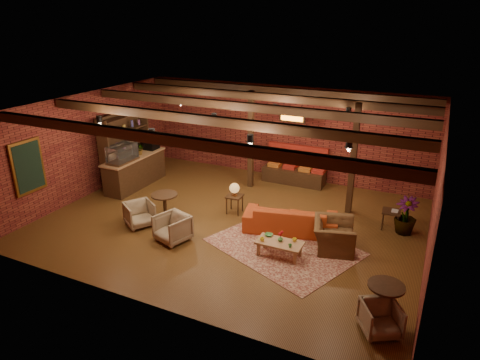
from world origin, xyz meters
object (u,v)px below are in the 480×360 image
at_px(side_table_book, 391,212).
at_px(armchair_far, 381,317).
at_px(round_table_left, 165,202).
at_px(coffee_table, 279,243).
at_px(round_table_right, 385,297).
at_px(armchair_a, 139,213).
at_px(plant_tall, 411,179).
at_px(side_table_lamp, 234,190).
at_px(sofa, 290,218).
at_px(armchair_b, 172,227).
at_px(armchair_right, 334,231).

xyz_separation_m(side_table_book, armchair_far, (0.37, -4.30, -0.15)).
relative_size(round_table_left, side_table_book, 1.40).
height_order(coffee_table, round_table_right, round_table_right).
bearing_deg(round_table_left, armchair_far, -19.52).
relative_size(armchair_a, plant_tall, 0.24).
height_order(round_table_left, round_table_right, round_table_right).
relative_size(round_table_right, armchair_far, 1.19).
bearing_deg(round_table_left, side_table_lamp, 37.27).
height_order(side_table_book, armchair_far, armchair_far).
distance_m(round_table_left, armchair_a, 0.76).
relative_size(round_table_left, plant_tall, 0.25).
xyz_separation_m(coffee_table, armchair_a, (-3.99, -0.14, 0.03)).
height_order(round_table_right, armchair_far, round_table_right).
bearing_deg(armchair_a, armchair_far, -70.45).
bearing_deg(sofa, plant_tall, -170.43).
distance_m(round_table_left, plant_tall, 6.56).
xyz_separation_m(coffee_table, armchair_b, (-2.70, -0.47, 0.05)).
bearing_deg(armchair_b, armchair_a, -176.08).
bearing_deg(sofa, armchair_b, 22.28).
height_order(armchair_right, round_table_right, armchair_right).
xyz_separation_m(side_table_book, plant_tall, (0.37, -0.11, 1.04)).
distance_m(side_table_lamp, plant_tall, 4.72).
bearing_deg(side_table_lamp, round_table_left, -142.73).
xyz_separation_m(side_table_lamp, plant_tall, (4.58, 0.81, 0.82)).
bearing_deg(round_table_right, coffee_table, 152.24).
relative_size(armchair_b, armchair_far, 1.16).
relative_size(coffee_table, round_table_right, 1.38).
bearing_deg(armchair_right, armchair_b, 94.91).
relative_size(sofa, armchair_b, 3.16).
bearing_deg(round_table_right, armchair_far, -90.00).
height_order(side_table_lamp, round_table_right, side_table_lamp).
relative_size(coffee_table, round_table_left, 1.45).
bearing_deg(armchair_b, sofa, 53.71).
xyz_separation_m(side_table_lamp, armchair_b, (-0.70, -2.15, -0.31)).
bearing_deg(round_table_left, side_table_book, 20.13).
bearing_deg(side_table_lamp, armchair_b, -107.99).
xyz_separation_m(side_table_book, round_table_right, (0.37, -3.96, 0.05)).
bearing_deg(sofa, side_table_lamp, -24.09).
height_order(side_table_book, round_table_right, round_table_right).
xyz_separation_m(coffee_table, armchair_right, (1.08, 0.89, 0.15)).
distance_m(coffee_table, armchair_a, 4.00).
relative_size(side_table_lamp, side_table_book, 1.70).
bearing_deg(side_table_lamp, side_table_book, 12.32).
xyz_separation_m(sofa, coffee_table, (0.18, -1.33, -0.02)).
bearing_deg(armchair_a, sofa, -35.98).
xyz_separation_m(armchair_a, armchair_far, (6.57, -1.57, -0.03)).
relative_size(armchair_b, side_table_book, 1.43).
xyz_separation_m(coffee_table, side_table_book, (2.20, 2.60, 0.14)).
bearing_deg(armchair_b, coffee_table, 28.02).
relative_size(side_table_book, round_table_right, 0.68).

